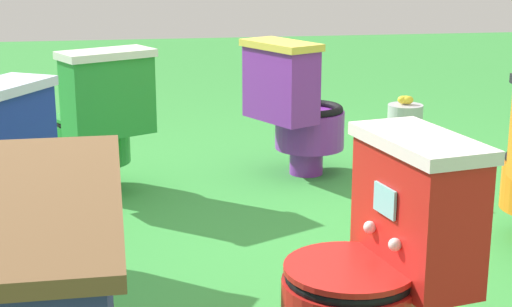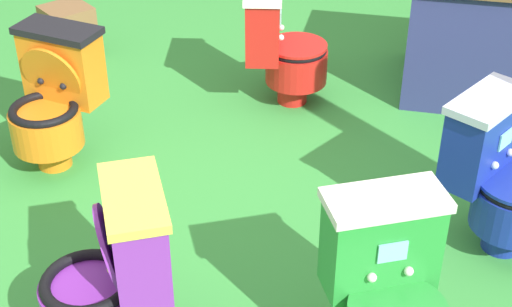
# 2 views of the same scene
# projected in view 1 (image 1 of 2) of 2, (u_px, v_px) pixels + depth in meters

# --- Properties ---
(ground) EXTENTS (14.00, 14.00, 0.00)m
(ground) POSITION_uv_depth(u_px,v_px,m) (269.00, 239.00, 3.42)
(ground) COLOR green
(toilet_purple) EXTENTS (0.62, 0.59, 0.73)m
(toilet_purple) POSITION_uv_depth(u_px,v_px,m) (296.00, 107.00, 4.23)
(toilet_purple) COLOR purple
(toilet_purple) RESTS_ON ground
(toilet_green) EXTENTS (0.58, 0.62, 0.73)m
(toilet_green) POSITION_uv_depth(u_px,v_px,m) (99.00, 120.00, 3.95)
(toilet_green) COLOR green
(toilet_green) RESTS_ON ground
(toilet_red) EXTENTS (0.56, 0.49, 0.73)m
(toilet_red) POSITION_uv_depth(u_px,v_px,m) (379.00, 265.00, 2.21)
(toilet_red) COLOR red
(toilet_red) RESTS_ON ground
(lemon_bucket) EXTENTS (0.22, 0.22, 0.28)m
(lemon_bucket) POSITION_uv_depth(u_px,v_px,m) (405.00, 121.00, 5.08)
(lemon_bucket) COLOR #B7B7BF
(lemon_bucket) RESTS_ON ground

